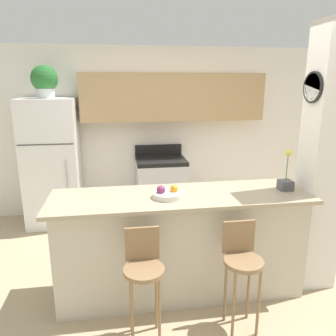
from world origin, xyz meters
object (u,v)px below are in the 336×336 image
object	(u,v)px
stove_range	(161,187)
bar_stool_left	(144,271)
potted_plant_on_fridge	(45,81)
orchid_vase	(286,179)
fruit_bowl	(167,194)
refrigerator	(52,163)
bar_stool_right	(242,262)

from	to	relation	value
stove_range	bar_stool_left	xyz separation A→B (m)	(-0.47, -2.49, 0.14)
potted_plant_on_fridge	orchid_vase	world-z (taller)	potted_plant_on_fridge
stove_range	fruit_bowl	xyz separation A→B (m)	(-0.21, -1.99, 0.59)
refrigerator	orchid_vase	world-z (taller)	refrigerator
potted_plant_on_fridge	fruit_bowl	bearing A→B (deg)	-55.33
bar_stool_left	orchid_vase	xyz separation A→B (m)	(1.42, 0.53, 0.52)
refrigerator	bar_stool_right	xyz separation A→B (m)	(1.90, -2.47, -0.31)
stove_range	orchid_vase	distance (m)	2.27
bar_stool_right	fruit_bowl	size ratio (longest dim) A/B	3.34
bar_stool_right	potted_plant_on_fridge	xyz separation A→B (m)	(-1.90, 2.47, 1.44)
fruit_bowl	bar_stool_left	bearing A→B (deg)	-118.09
bar_stool_left	refrigerator	bearing A→B (deg)	114.00
refrigerator	fruit_bowl	world-z (taller)	refrigerator
stove_range	fruit_bowl	size ratio (longest dim) A/B	3.88
bar_stool_left	orchid_vase	world-z (taller)	orchid_vase
bar_stool_left	bar_stool_right	distance (m)	0.80
orchid_vase	fruit_bowl	world-z (taller)	orchid_vase
refrigerator	bar_stool_left	xyz separation A→B (m)	(1.10, -2.47, -0.31)
stove_range	potted_plant_on_fridge	bearing A→B (deg)	-179.26
stove_range	potted_plant_on_fridge	world-z (taller)	potted_plant_on_fridge
bar_stool_right	fruit_bowl	bearing A→B (deg)	137.31
refrigerator	orchid_vase	xyz separation A→B (m)	(2.52, -1.93, 0.22)
bar_stool_left	orchid_vase	distance (m)	1.61
stove_range	bar_stool_left	distance (m)	2.53
fruit_bowl	refrigerator	bearing A→B (deg)	124.67
potted_plant_on_fridge	fruit_bowl	xyz separation A→B (m)	(1.36, -1.97, -1.00)
bar_stool_right	stove_range	bearing A→B (deg)	97.62
bar_stool_right	orchid_vase	distance (m)	0.97
bar_stool_right	orchid_vase	xyz separation A→B (m)	(0.62, 0.53, 0.52)
refrigerator	stove_range	world-z (taller)	refrigerator
bar_stool_left	bar_stool_right	size ratio (longest dim) A/B	1.00
bar_stool_left	potted_plant_on_fridge	bearing A→B (deg)	114.00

